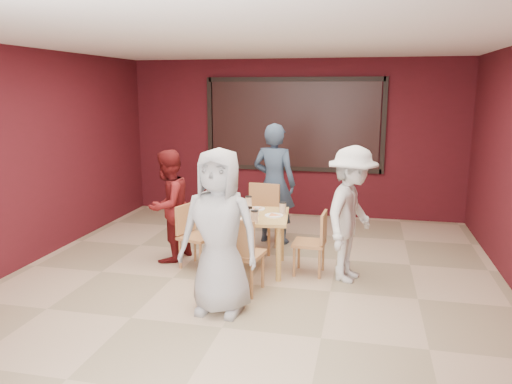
% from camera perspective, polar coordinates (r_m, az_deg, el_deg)
% --- Properties ---
extents(floor, '(7.00, 7.00, 0.00)m').
position_cam_1_polar(floor, '(6.01, -0.83, -10.52)').
color(floor, tan).
rests_on(floor, ground).
extents(window_blinds, '(3.00, 0.02, 1.50)m').
position_cam_1_polar(window_blinds, '(8.98, 4.31, 7.68)').
color(window_blinds, black).
extents(dining_table, '(1.02, 1.02, 0.88)m').
position_cam_1_polar(dining_table, '(6.29, -0.54, -3.35)').
color(dining_table, '#DAB159').
rests_on(dining_table, floor).
extents(chair_front, '(0.49, 0.49, 0.89)m').
position_cam_1_polar(chair_front, '(5.59, -1.81, -6.73)').
color(chair_front, '#B56E46').
rests_on(chair_front, floor).
extents(chair_back, '(0.49, 0.49, 0.94)m').
position_cam_1_polar(chair_back, '(7.13, 0.66, -2.44)').
color(chair_back, '#B56E46').
rests_on(chair_back, floor).
extents(chair_left, '(0.49, 0.49, 0.82)m').
position_cam_1_polar(chair_left, '(6.51, -7.25, -4.55)').
color(chair_left, '#B56E46').
rests_on(chair_left, floor).
extents(chair_right, '(0.40, 0.40, 0.80)m').
position_cam_1_polar(chair_right, '(6.23, 6.73, -5.38)').
color(chair_right, '#B56E46').
rests_on(chair_right, floor).
extents(diner_front, '(0.87, 0.59, 1.71)m').
position_cam_1_polar(diner_front, '(5.07, -4.22, -4.57)').
color(diner_front, '#A6A6A6').
rests_on(diner_front, floor).
extents(diner_back, '(0.72, 0.53, 1.79)m').
position_cam_1_polar(diner_back, '(7.39, 2.10, 0.95)').
color(diner_back, '#2E3E52').
rests_on(diner_back, floor).
extents(diner_left, '(0.71, 0.84, 1.50)m').
position_cam_1_polar(diner_left, '(6.73, -10.00, -1.57)').
color(diner_left, '#5F1213').
rests_on(diner_left, floor).
extents(diner_right, '(0.90, 1.19, 1.63)m').
position_cam_1_polar(diner_right, '(6.02, 10.85, -2.52)').
color(diner_right, silver).
rests_on(diner_right, floor).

